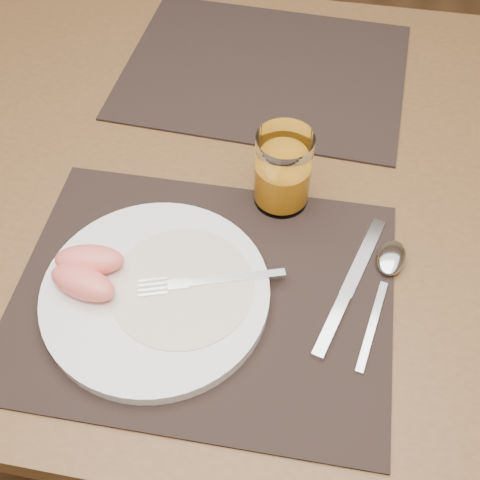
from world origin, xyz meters
name	(u,v)px	position (x,y,z in m)	size (l,w,h in m)	color
ground	(244,386)	(0.00, 0.00, 0.00)	(5.00, 5.00, 0.00)	brown
table	(246,205)	(0.00, 0.00, 0.67)	(1.40, 0.90, 0.75)	brown
placemat_near	(203,294)	(-0.01, -0.22, 0.75)	(0.45, 0.35, 0.00)	black
placemat_far	(264,70)	(-0.01, 0.22, 0.75)	(0.45, 0.35, 0.00)	black
plate	(156,293)	(-0.07, -0.23, 0.76)	(0.27, 0.27, 0.02)	white
plate_dressing	(182,286)	(-0.04, -0.22, 0.77)	(0.17, 0.17, 0.00)	white
fork	(199,282)	(-0.02, -0.22, 0.77)	(0.17, 0.07, 0.00)	silver
knife	(345,295)	(0.15, -0.19, 0.76)	(0.08, 0.22, 0.01)	silver
spoon	(389,267)	(0.20, -0.15, 0.76)	(0.06, 0.19, 0.01)	silver
juice_glass	(283,173)	(0.06, -0.05, 0.80)	(0.07, 0.07, 0.11)	white
grapefruit_wedges	(86,271)	(-0.15, -0.23, 0.79)	(0.09, 0.09, 0.03)	#FF7868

